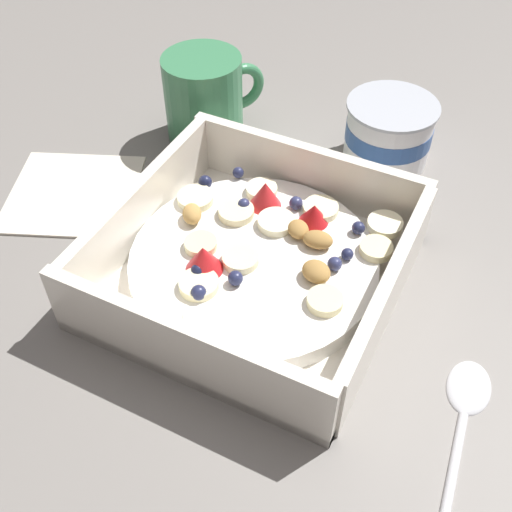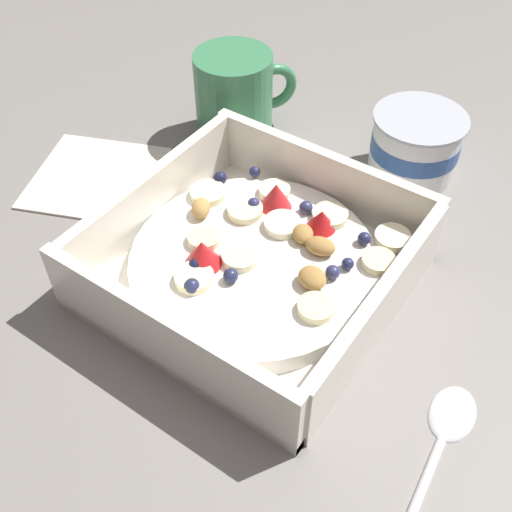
{
  "view_description": "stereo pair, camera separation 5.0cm",
  "coord_description": "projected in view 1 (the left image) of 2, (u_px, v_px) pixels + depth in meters",
  "views": [
    {
      "loc": [
        0.16,
        -0.3,
        0.39
      ],
      "look_at": [
        0.0,
        0.01,
        0.03
      ],
      "focal_mm": 43.63,
      "sensor_mm": 36.0,
      "label": 1
    },
    {
      "loc": [
        0.2,
        -0.28,
        0.39
      ],
      "look_at": [
        0.0,
        0.01,
        0.03
      ],
      "focal_mm": 43.63,
      "sensor_mm": 36.0,
      "label": 2
    }
  ],
  "objects": [
    {
      "name": "ground_plane",
      "position": [
        249.0,
        287.0,
        0.52
      ],
      "size": [
        2.4,
        2.4,
        0.0
      ],
      "primitive_type": "plane",
      "color": "gray"
    },
    {
      "name": "yogurt_cup",
      "position": [
        389.0,
        132.0,
        0.62
      ],
      "size": [
        0.09,
        0.09,
        0.06
      ],
      "color": "white",
      "rests_on": "ground"
    },
    {
      "name": "fruit_bowl",
      "position": [
        257.0,
        262.0,
        0.51
      ],
      "size": [
        0.23,
        0.23,
        0.07
      ],
      "color": "white",
      "rests_on": "ground"
    },
    {
      "name": "coffee_mug",
      "position": [
        206.0,
        98.0,
        0.64
      ],
      "size": [
        0.08,
        0.1,
        0.09
      ],
      "color": "#3D8456",
      "rests_on": "ground"
    },
    {
      "name": "folded_napkin",
      "position": [
        73.0,
        192.0,
        0.6
      ],
      "size": [
        0.16,
        0.16,
        0.01
      ],
      "primitive_type": "cube",
      "rotation": [
        0.0,
        0.0,
        0.4
      ],
      "color": "silver",
      "rests_on": "ground"
    },
    {
      "name": "spoon",
      "position": [
        464.0,
        415.0,
        0.43
      ],
      "size": [
        0.04,
        0.17,
        0.01
      ],
      "color": "silver",
      "rests_on": "ground"
    }
  ]
}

